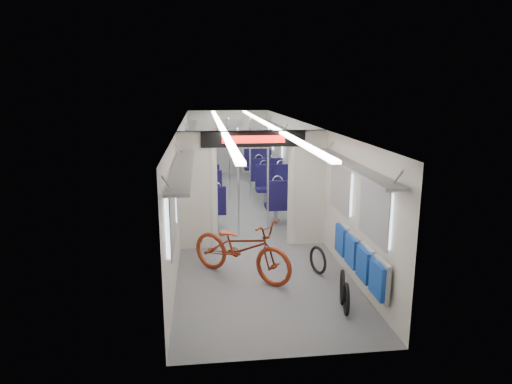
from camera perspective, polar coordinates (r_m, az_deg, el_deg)
carriage at (r=10.62m, az=-1.43°, el=4.22°), size 12.00×12.02×2.31m
bicycle at (r=7.63m, az=-1.86°, el=-6.98°), size 1.92×1.78×1.02m
flip_bench at (r=7.19m, az=12.73°, el=-8.00°), size 0.12×2.14×0.56m
bike_hoop_a at (r=6.65m, az=11.23°, el=-13.19°), size 0.15×0.47×0.47m
bike_hoop_b at (r=6.94m, az=10.72°, el=-11.79°), size 0.18×0.51×0.52m
bike_hoop_c at (r=7.92m, az=7.74°, el=-8.60°), size 0.20×0.48×0.49m
seat_bay_near_left at (r=11.07m, az=-6.38°, el=-0.53°), size 0.91×2.09×1.10m
seat_bay_near_right at (r=11.53m, az=2.93°, el=0.22°), size 0.96×2.31×1.17m
seat_bay_far_left at (r=14.12m, az=-6.51°, el=2.31°), size 0.88×1.92×1.05m
seat_bay_far_right at (r=14.80m, az=0.74°, el=3.07°), size 0.96×2.29×1.17m
stanchion_near_left at (r=9.61m, az=-2.20°, el=1.17°), size 0.04×0.04×2.30m
stanchion_near_right at (r=9.75m, az=1.49°, el=1.34°), size 0.04×0.04×2.30m
stanchion_far_left at (r=12.85m, az=-3.35°, el=4.15°), size 0.04×0.04×2.30m
stanchion_far_right at (r=12.84m, az=-0.76°, el=4.16°), size 0.04×0.04×2.30m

